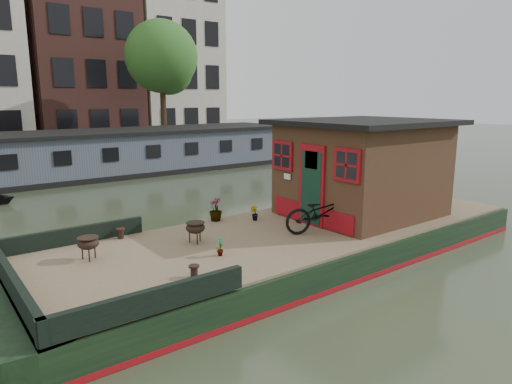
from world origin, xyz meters
TOP-DOWN VIEW (x-y plane):
  - ground at (0.00, 0.00)m, footprint 120.00×120.00m
  - houseboat_hull at (-1.33, 0.00)m, footprint 14.01×4.02m
  - houseboat_deck at (0.00, 0.00)m, footprint 11.80×3.80m
  - bow_bulwark at (-5.07, 0.00)m, footprint 3.00×4.00m
  - cabin at (2.19, 0.00)m, footprint 4.00×3.50m
  - bicycle at (0.20, -0.56)m, footprint 1.83×1.14m
  - potted_plant_a at (-2.46, -0.52)m, footprint 0.25×0.24m
  - potted_plant_b at (-0.38, 1.16)m, footprint 0.22×0.24m
  - potted_plant_d at (-1.16, 1.70)m, footprint 0.33×0.33m
  - brazier_front at (-2.43, 0.47)m, footprint 0.42×0.42m
  - brazier_rear at (-4.51, 0.78)m, footprint 0.43×0.43m
  - bollard_port at (-3.55, 1.70)m, footprint 0.20×0.20m
  - bollard_stbd at (-3.38, -1.14)m, footprint 0.18×0.18m
  - far_houseboat at (0.00, 14.00)m, footprint 20.40×4.40m
  - quay at (0.00, 20.50)m, footprint 60.00×6.00m
  - townhouse_row at (0.15, 27.50)m, footprint 27.25×8.00m
  - tree_right at (6.14, 19.07)m, footprint 4.40×4.40m

SIDE VIEW (x-z plane):
  - ground at x=0.00m, z-range 0.00..0.00m
  - houseboat_hull at x=-1.33m, z-range -0.03..0.57m
  - quay at x=0.00m, z-range 0.00..0.90m
  - houseboat_deck at x=0.00m, z-range 0.60..0.65m
  - bollard_stbd at x=-3.38m, z-range 0.65..0.86m
  - bollard_port at x=-3.55m, z-range 0.65..0.87m
  - bow_bulwark at x=-5.07m, z-range 0.65..1.00m
  - potted_plant_b at x=-0.38m, z-range 0.65..1.00m
  - potted_plant_a at x=-2.46m, z-range 0.65..1.04m
  - brazier_rear at x=-4.51m, z-range 0.65..1.09m
  - brazier_front at x=-2.43m, z-range 0.65..1.09m
  - potted_plant_d at x=-1.16m, z-range 0.65..1.22m
  - far_houseboat at x=0.00m, z-range -0.09..2.02m
  - bicycle at x=0.20m, z-range 0.65..1.56m
  - cabin at x=2.19m, z-range 0.67..3.09m
  - tree_right at x=6.14m, z-range 2.19..9.59m
  - townhouse_row at x=0.15m, z-range -0.35..16.15m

